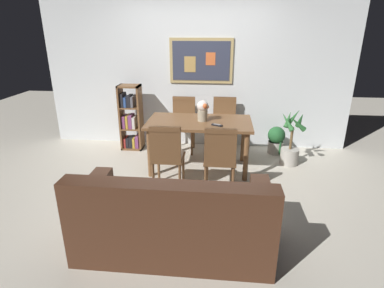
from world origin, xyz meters
The scene contains 13 objects.
ground_plane centered at (0.00, 0.00, 0.00)m, with size 12.00×12.00×0.00m, color beige.
wall_back_with_painting centered at (0.00, 1.60, 1.30)m, with size 5.20×0.14×2.60m.
dining_table centered at (0.14, 0.52, 0.64)m, with size 1.50×0.84×0.74m.
dining_chair_far_left centered at (-0.19, 1.25, 0.54)m, with size 0.40×0.41×0.91m.
dining_chair_far_right centered at (0.50, 1.30, 0.54)m, with size 0.40×0.41×0.91m.
dining_chair_near_left centered at (-0.21, -0.22, 0.54)m, with size 0.40×0.41×0.91m.
dining_chair_near_right centered at (0.46, -0.24, 0.54)m, with size 0.40×0.41×0.91m.
leather_couch centered at (0.05, -1.35, 0.31)m, with size 1.80×0.84×0.84m.
bookshelf centered at (-1.10, 1.23, 0.51)m, with size 0.36×0.28×1.11m.
potted_ivy centered at (1.38, 1.25, 0.24)m, with size 0.29×0.29×0.51m.
potted_palm centered at (1.52, 0.80, 0.31)m, with size 0.39×0.36×0.87m.
flower_vase centered at (0.18, 0.53, 0.91)m, with size 0.17×0.18×0.30m.
tv_remote centered at (0.40, 0.31, 0.75)m, with size 0.16×0.11×0.02m.
Camera 1 is at (0.46, -3.78, 2.02)m, focal length 29.15 mm.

